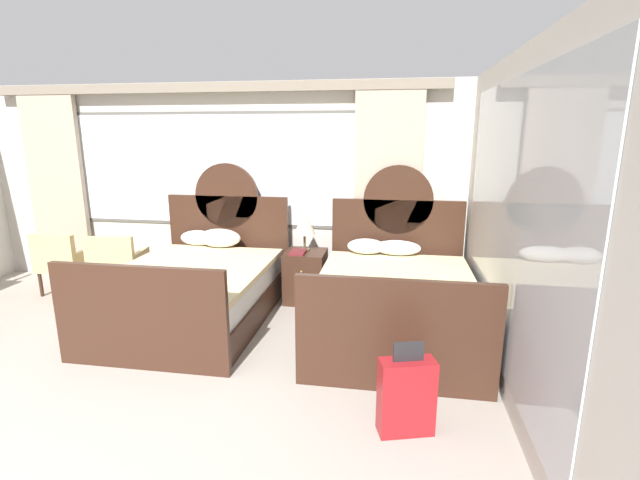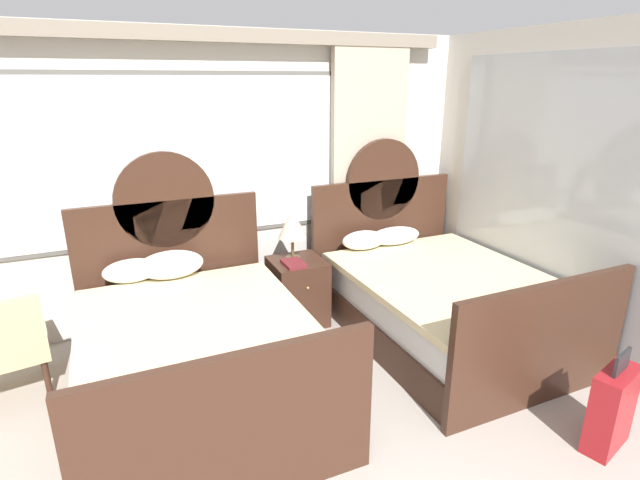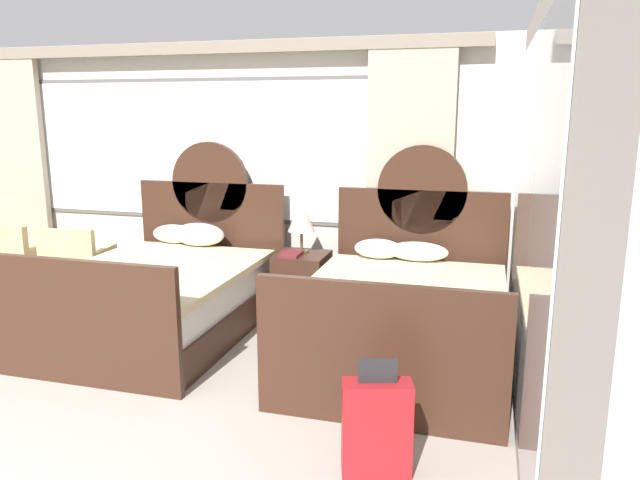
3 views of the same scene
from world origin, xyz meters
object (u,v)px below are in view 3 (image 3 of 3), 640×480
nightstand_between_beds (302,285)px  suitcase_on_floor (377,428)px  bed_near_window (162,293)px  table_lamp_on_nightstand (301,217)px  armchair_by_window_left (77,261)px  bed_near_mirror (403,316)px  book_on_nightstand (292,254)px  armchair_by_window_centre (17,256)px

nightstand_between_beds → suitcase_on_floor: 2.68m
bed_near_window → table_lamp_on_nightstand: (1.09, 0.80, 0.62)m
table_lamp_on_nightstand → suitcase_on_floor: bearing=-63.8°
armchair_by_window_left → nightstand_between_beds: bearing=5.5°
nightstand_between_beds → table_lamp_on_nightstand: size_ratio=1.27×
armchair_by_window_left → suitcase_on_floor: size_ratio=1.20×
bed_near_mirror → bed_near_window: bearing=179.9°
bed_near_window → nightstand_between_beds: size_ratio=3.55×
suitcase_on_floor → bed_near_mirror: bearing=93.0°
suitcase_on_floor → table_lamp_on_nightstand: bearing=116.2°
nightstand_between_beds → armchair_by_window_left: size_ratio=0.77×
bed_near_window → armchair_by_window_left: (-1.30, 0.51, 0.09)m
nightstand_between_beds → suitcase_on_floor: bearing=-63.7°
bed_near_mirror → armchair_by_window_left: 3.54m
table_lamp_on_nightstand → book_on_nightstand: size_ratio=1.94×
nightstand_between_beds → armchair_by_window_left: (-2.41, -0.23, 0.14)m
suitcase_on_floor → bed_near_window: bearing=144.1°
bed_near_window → suitcase_on_floor: bed_near_window is taller
bed_near_window → table_lamp_on_nightstand: bearing=36.3°
table_lamp_on_nightstand → armchair_by_window_left: size_ratio=0.61×
bed_near_mirror → book_on_nightstand: size_ratio=8.71×
bed_near_mirror → armchair_by_window_centre: bearing=173.1°
table_lamp_on_nightstand → armchair_by_window_left: 2.46m
table_lamp_on_nightstand → bed_near_window: bearing=-143.7°
nightstand_between_beds → bed_near_window: bearing=-146.3°
bed_near_window → bed_near_mirror: (2.21, -0.01, -0.00)m
bed_near_mirror → book_on_nightstand: (-1.17, 0.65, 0.29)m
table_lamp_on_nightstand → armchair_by_window_centre: bearing=-174.7°
bed_near_mirror → suitcase_on_floor: 1.66m
nightstand_between_beds → armchair_by_window_left: armchair_by_window_left is taller
nightstand_between_beds → suitcase_on_floor: (1.19, -2.40, -0.04)m
table_lamp_on_nightstand → book_on_nightstand: table_lamp_on_nightstand is taller
book_on_nightstand → suitcase_on_floor: size_ratio=0.38×
bed_near_window → book_on_nightstand: bearing=31.7°
bed_near_window → armchair_by_window_centre: bed_near_window is taller
armchair_by_window_left → armchair_by_window_centre: size_ratio=1.00×
armchair_by_window_left → suitcase_on_floor: bearing=-31.1°
armchair_by_window_left → suitcase_on_floor: (3.59, -2.17, -0.17)m
nightstand_between_beds → book_on_nightstand: (-0.07, -0.10, 0.33)m
bed_near_mirror → armchair_by_window_left: bearing=171.7°
bed_near_window → suitcase_on_floor: bearing=-35.9°
nightstand_between_beds → armchair_by_window_left: 2.42m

